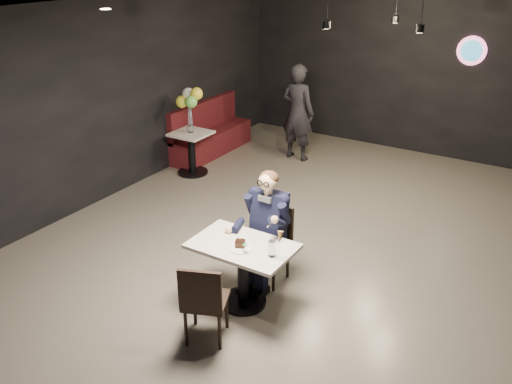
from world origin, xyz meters
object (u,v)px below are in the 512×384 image
Objects in this scene: chair_far at (268,246)px; passerby at (298,112)px; seated_man at (269,226)px; booth_bench at (212,128)px; sundae_glass at (272,249)px; main_table at (243,274)px; balloon_vase at (191,128)px; side_table at (192,153)px; chair_near at (206,299)px.

chair_far is 0.52× the size of passerby.
booth_bench is at bearing 134.54° from seated_man.
main_table is at bearing 174.44° from sundae_glass.
balloon_vase is (-2.82, 2.18, 0.10)m from seated_man.
balloon_vase is (0.00, 0.00, 0.44)m from side_table.
seated_man reaches higher than sundae_glass.
chair_far is 0.79m from sundae_glass.
main_table is 7.63× the size of balloon_vase.
balloon_vase is (0.30, -1.00, 0.33)m from booth_bench.
sundae_glass is 0.23× the size of side_table.
sundae_glass is at bearing -40.75° from balloon_vase.
main_table is 0.55× the size of booth_bench.
side_table is (-2.82, 2.18, -0.08)m from chair_far.
chair_far and chair_near have the same top height.
chair_near is at bearing -90.00° from chair_far.
chair_far reaches higher than side_table.
passerby is (-1.63, 4.35, 0.51)m from main_table.
booth_bench is (-3.12, 3.18, -0.22)m from seated_man.
seated_man is 0.71m from sundae_glass.
passerby reaches higher than seated_man.
seated_man is at bearing 90.00° from main_table.
chair_far is at bearing -37.60° from side_table.
seated_man is 4.46m from booth_bench.
chair_near is 6.38× the size of balloon_vase.
seated_man reaches higher than main_table.
main_table is 0.68m from chair_near.
balloon_vase reaches higher than main_table.
balloon_vase is (-2.82, 2.18, 0.36)m from chair_far.
chair_far is 0.26m from seated_man.
sundae_glass is at bearing 36.18° from chair_near.
side_table is at bearing 0.00° from balloon_vase.
sundae_glass is 5.15m from booth_bench.
side_table is 5.26× the size of balloon_vase.
main_table is 4.86m from booth_bench.
side_table is at bearing -73.30° from booth_bench.
main_table is at bearing -50.01° from booth_bench.
chair_far is at bearing -45.46° from booth_bench.
seated_man is at bearing 123.03° from sundae_glass.
seated_man reaches higher than chair_near.
chair_near is at bearing -50.26° from side_table.
booth_bench reaches higher than chair_far.
booth_bench is at bearing 132.98° from sundae_glass.
side_table is (-2.82, 3.40, -0.08)m from chair_near.
chair_near is 5.29m from passerby.
side_table is at bearing 142.40° from seated_man.
chair_near is 4.42m from side_table.
main_table is at bearing -90.00° from seated_man.
balloon_vase is at bearing 139.25° from sundae_glass.
booth_bench is 2.62× the size of side_table.
chair_near reaches higher than main_table.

